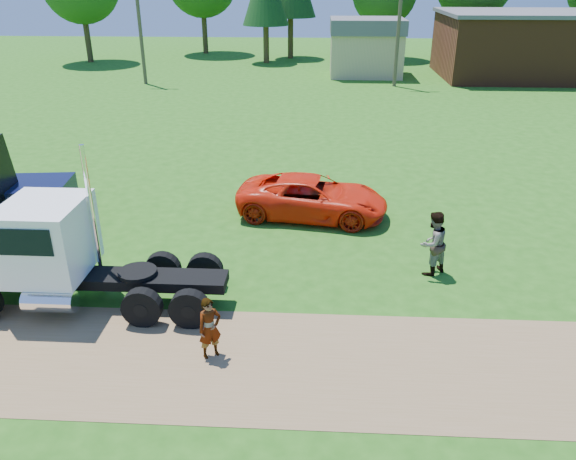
{
  "coord_description": "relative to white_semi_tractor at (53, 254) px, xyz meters",
  "views": [
    {
      "loc": [
        0.04,
        -10.58,
        8.36
      ],
      "look_at": [
        -0.75,
        3.97,
        1.6
      ],
      "focal_mm": 35.0,
      "sensor_mm": 36.0,
      "label": 1
    }
  ],
  "objects": [
    {
      "name": "ground",
      "position": [
        6.96,
        -2.38,
        -1.48
      ],
      "size": [
        140.0,
        140.0,
        0.0
      ],
      "primitive_type": "plane",
      "color": "#205713",
      "rests_on": "ground"
    },
    {
      "name": "dirt_track",
      "position": [
        6.96,
        -2.38,
        -1.48
      ],
      "size": [
        120.0,
        4.2,
        0.01
      ],
      "primitive_type": "cube",
      "color": "brown",
      "rests_on": "ground"
    },
    {
      "name": "white_semi_tractor",
      "position": [
        0.0,
        0.0,
        0.0
      ],
      "size": [
        7.2,
        2.6,
        4.34
      ],
      "rotation": [
        0.0,
        0.0,
        -0.0
      ],
      "color": "black",
      "rests_on": "ground"
    },
    {
      "name": "orange_pickup",
      "position": [
        6.86,
        6.32,
        -0.72
      ],
      "size": [
        5.8,
        3.29,
        1.53
      ],
      "primitive_type": "imported",
      "rotation": [
        0.0,
        0.0,
        1.43
      ],
      "color": "red",
      "rests_on": "ground"
    },
    {
      "name": "spectator_a",
      "position": [
        4.59,
        -2.18,
        -0.71
      ],
      "size": [
        0.68,
        0.62,
        1.56
      ],
      "primitive_type": "imported",
      "rotation": [
        0.0,
        0.0,
        0.59
      ],
      "color": "#999999",
      "rests_on": "ground"
    },
    {
      "name": "spectator_b",
      "position": [
        10.49,
        2.18,
        -0.48
      ],
      "size": [
        1.23,
        1.19,
        2.0
      ],
      "primitive_type": "imported",
      "rotation": [
        0.0,
        0.0,
        3.8
      ],
      "color": "#999999",
      "rests_on": "ground"
    },
    {
      "name": "brick_building",
      "position": [
        24.96,
        37.62,
        1.18
      ],
      "size": [
        15.4,
        10.4,
        5.3
      ],
      "color": "brown",
      "rests_on": "ground"
    },
    {
      "name": "tan_shed",
      "position": [
        10.96,
        37.62,
        0.94
      ],
      "size": [
        6.2,
        5.4,
        4.7
      ],
      "color": "tan",
      "rests_on": "ground"
    },
    {
      "name": "utility_poles",
      "position": [
        12.96,
        32.62,
        3.23
      ],
      "size": [
        42.2,
        0.28,
        9.0
      ],
      "color": "brown",
      "rests_on": "ground"
    }
  ]
}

